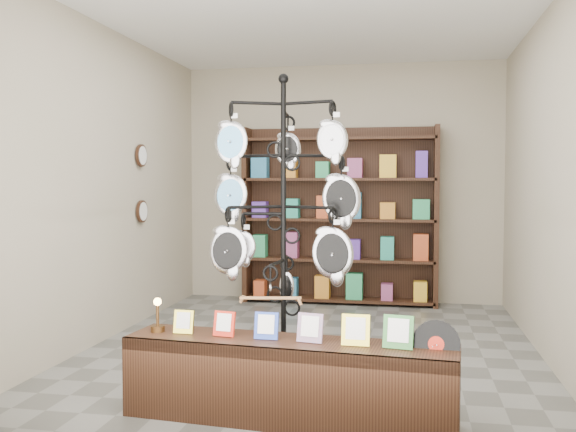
{
  "coord_description": "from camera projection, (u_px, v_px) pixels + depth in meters",
  "views": [
    {
      "loc": [
        0.86,
        -5.67,
        1.51
      ],
      "look_at": [
        -0.03,
        -1.0,
        1.26
      ],
      "focal_mm": 40.0,
      "sensor_mm": 36.0,
      "label": 1
    }
  ],
  "objects": [
    {
      "name": "ground",
      "position": [
        311.0,
        349.0,
        5.81
      ],
      "size": [
        5.0,
        5.0,
        0.0
      ],
      "primitive_type": "plane",
      "color": "slate",
      "rests_on": "ground"
    },
    {
      "name": "room_envelope",
      "position": [
        312.0,
        144.0,
        5.71
      ],
      "size": [
        5.0,
        5.0,
        5.0
      ],
      "color": "#AB9E89",
      "rests_on": "ground"
    },
    {
      "name": "display_tree",
      "position": [
        283.0,
        207.0,
        4.7
      ],
      "size": [
        1.18,
        1.04,
        2.3
      ],
      "rotation": [
        0.0,
        0.0,
        0.08
      ],
      "color": "black",
      "rests_on": "ground"
    },
    {
      "name": "front_shelf",
      "position": [
        288.0,
        380.0,
        4.05
      ],
      "size": [
        2.13,
        0.62,
        0.74
      ],
      "rotation": [
        0.0,
        0.0,
        -0.09
      ],
      "color": "black",
      "rests_on": "ground"
    },
    {
      "name": "back_shelving",
      "position": [
        339.0,
        221.0,
        8.01
      ],
      "size": [
        2.42,
        0.36,
        2.2
      ],
      "color": "black",
      "rests_on": "ground"
    },
    {
      "name": "wall_clocks",
      "position": [
        142.0,
        184.0,
        6.88
      ],
      "size": [
        0.03,
        0.24,
        0.84
      ],
      "color": "black",
      "rests_on": "ground"
    }
  ]
}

